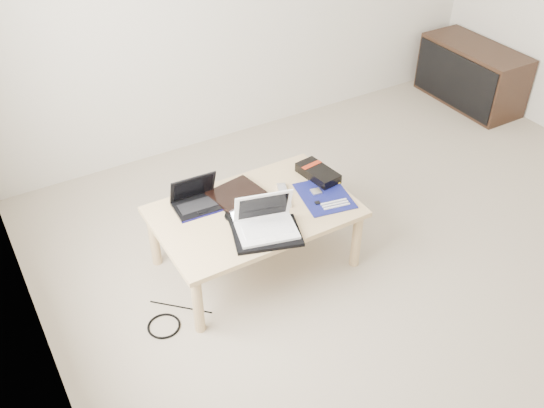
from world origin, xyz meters
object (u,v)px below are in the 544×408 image
white_laptop (266,222)px  netbook (196,200)px  coffee_table (255,217)px  media_cabinet (471,75)px  gpu_box (318,173)px

white_laptop → netbook: bearing=119.2°
coffee_table → media_cabinet: bearing=18.7°
coffee_table → netbook: netbook is taller
media_cabinet → white_laptop: bearing=-157.7°
gpu_box → white_laptop: bearing=-151.6°
media_cabinet → netbook: size_ratio=3.31×
coffee_table → gpu_box: size_ratio=3.88×
media_cabinet → gpu_box: (-2.08, -0.78, 0.18)m
white_laptop → gpu_box: (0.52, 0.28, -0.04)m
netbook → white_laptop: (0.22, -0.39, 0.03)m
coffee_table → media_cabinet: size_ratio=1.22×
coffee_table → netbook: bearing=142.8°
netbook → white_laptop: white_laptop is taller
coffee_table → gpu_box: gpu_box is taller
coffee_table → netbook: (-0.26, 0.20, 0.09)m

